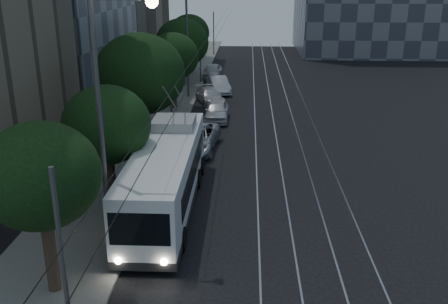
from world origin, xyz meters
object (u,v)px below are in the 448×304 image
trolleybus (167,174)px  pickup_silver (195,138)px  car_white_a (217,111)px  car_white_d (212,71)px  car_white_c (218,85)px  streetlamp_near (110,103)px  streetlamp_far (192,27)px  car_white_b (210,96)px

trolleybus → pickup_silver: 8.57m
pickup_silver → trolleybus: bearing=-87.9°
car_white_a → car_white_d: car_white_d is taller
car_white_c → streetlamp_near: 30.11m
car_white_c → streetlamp_far: streetlamp_far is taller
pickup_silver → car_white_d: 24.06m
car_white_a → streetlamp_far: (-2.68, 7.46, 5.61)m
car_white_b → streetlamp_far: bearing=112.6°
car_white_d → car_white_b: bearing=-84.4°
trolleybus → car_white_c: 25.39m
trolleybus → pickup_silver: trolleybus is taller
car_white_b → car_white_d: 11.32m
trolleybus → car_white_b: 21.28m
trolleybus → car_white_a: size_ratio=2.78×
trolleybus → streetlamp_far: 23.61m
trolleybus → car_white_b: size_ratio=2.77×
streetlamp_far → pickup_silver: bearing=-83.2°
car_white_b → streetlamp_far: (-1.69, 1.85, 5.72)m
car_white_d → streetlamp_far: bearing=-94.1°
pickup_silver → car_white_c: size_ratio=1.21×
car_white_c → pickup_silver: bearing=-106.2°
car_white_a → car_white_b: car_white_a is taller
trolleybus → pickup_silver: (0.46, 8.50, -0.92)m
trolleybus → streetlamp_far: streetlamp_far is taller
streetlamp_near → streetlamp_far: (0.00, 27.28, 0.18)m
car_white_a → car_white_d: 16.98m
pickup_silver → streetlamp_near: streetlamp_near is taller
pickup_silver → streetlamp_far: size_ratio=0.53×
car_white_c → streetlamp_near: (-2.23, -29.53, 5.42)m
car_white_a → car_white_d: size_ratio=0.97×
trolleybus → pickup_silver: bearing=86.7°
trolleybus → streetlamp_far: bearing=92.9°
car_white_b → streetlamp_near: (-1.69, -25.43, 5.54)m
car_white_d → car_white_c: bearing=-78.6°
trolleybus → car_white_a: (1.40, 15.64, -0.94)m
car_white_b → streetlamp_near: size_ratio=0.43×
pickup_silver → car_white_d: (-0.61, 24.05, 0.00)m
car_white_a → car_white_d: (-1.55, 16.91, 0.02)m
car_white_a → car_white_c: bearing=92.6°
car_white_b → car_white_d: size_ratio=0.97×
car_white_c → streetlamp_near: streetlamp_near is taller
pickup_silver → streetlamp_near: size_ratio=0.55×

